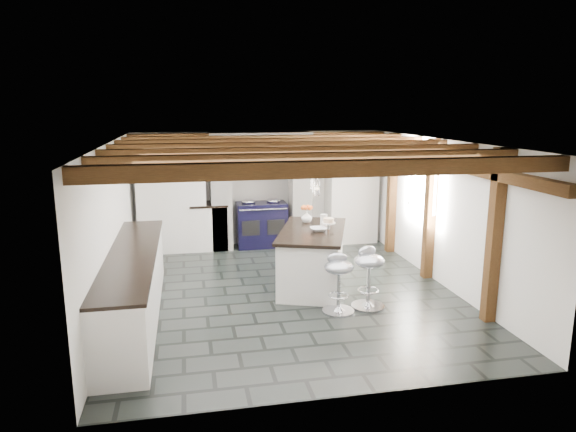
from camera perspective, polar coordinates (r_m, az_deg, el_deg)
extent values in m
plane|color=black|center=(8.02, -0.14, -8.34)|extent=(6.00, 6.00, 0.00)
plane|color=white|center=(10.60, -3.28, 3.15)|extent=(5.00, 0.00, 5.00)
plane|color=white|center=(7.62, -18.92, -1.06)|extent=(0.00, 6.00, 6.00)
plane|color=white|center=(8.52, 16.59, 0.44)|extent=(0.00, 6.00, 6.00)
plane|color=white|center=(7.52, -0.15, 8.30)|extent=(6.00, 6.00, 0.00)
cube|color=white|center=(10.26, -7.46, 1.63)|extent=(0.40, 0.60, 1.90)
cube|color=white|center=(10.48, 1.30, 1.96)|extent=(0.40, 0.60, 1.90)
cube|color=brown|center=(10.20, -3.10, 7.56)|extent=(2.10, 0.65, 0.18)
cube|color=white|center=(10.19, -3.11, 8.43)|extent=(2.00, 0.60, 0.31)
cube|color=black|center=(9.88, -2.84, 7.76)|extent=(1.00, 0.03, 0.22)
cube|color=silver|center=(9.87, -2.82, 7.75)|extent=(0.90, 0.01, 0.14)
cube|color=white|center=(10.23, -12.79, 1.69)|extent=(1.30, 0.58, 2.00)
cube|color=white|center=(10.76, 7.03, 2.41)|extent=(1.00, 0.58, 2.00)
cube|color=white|center=(7.21, -16.76, -7.55)|extent=(0.60, 3.80, 0.88)
cube|color=black|center=(7.07, -16.99, -4.03)|extent=(0.64, 3.80, 0.04)
cube|color=white|center=(10.35, -8.77, -1.20)|extent=(0.70, 0.60, 0.88)
cube|color=black|center=(10.25, -8.85, 1.30)|extent=(0.74, 0.64, 0.04)
cube|color=brown|center=(8.36, 16.43, 5.79)|extent=(0.15, 5.80, 0.14)
plane|color=white|center=(8.97, 14.86, 3.70)|extent=(0.00, 0.90, 0.90)
cube|color=brown|center=(5.02, 5.60, 5.26)|extent=(5.00, 0.16, 0.16)
cube|color=brown|center=(5.85, 3.14, 6.28)|extent=(5.00, 0.16, 0.16)
cube|color=brown|center=(6.69, 1.29, 7.03)|extent=(5.00, 0.16, 0.16)
cube|color=brown|center=(7.53, -0.15, 7.62)|extent=(5.00, 0.16, 0.16)
cube|color=brown|center=(8.38, -1.31, 8.08)|extent=(5.00, 0.16, 0.16)
cube|color=brown|center=(9.23, -2.25, 8.45)|extent=(5.00, 0.16, 0.16)
cube|color=brown|center=(10.09, -3.03, 8.76)|extent=(5.00, 0.16, 0.16)
cube|color=brown|center=(7.14, 21.95, -2.16)|extent=(0.15, 0.15, 2.30)
cube|color=brown|center=(8.66, 15.51, 0.68)|extent=(0.15, 0.15, 2.30)
cube|color=brown|center=(10.09, 11.46, 2.47)|extent=(0.15, 0.15, 2.30)
cylinder|color=black|center=(7.61, 3.26, 5.52)|extent=(0.01, 0.01, 0.56)
cylinder|color=white|center=(7.65, 3.23, 3.07)|extent=(0.09, 0.09, 0.22)
cylinder|color=black|center=(7.91, 3.07, 5.78)|extent=(0.01, 0.01, 0.56)
cylinder|color=white|center=(7.95, 3.04, 3.42)|extent=(0.09, 0.09, 0.22)
cylinder|color=black|center=(8.21, 2.89, 6.02)|extent=(0.01, 0.01, 0.56)
cylinder|color=white|center=(8.25, 2.87, 3.74)|extent=(0.09, 0.09, 0.22)
cube|color=black|center=(10.42, -2.99, -0.92)|extent=(1.00, 0.60, 0.90)
ellipsoid|color=silver|center=(10.29, -4.40, 1.62)|extent=(0.28, 0.28, 0.11)
ellipsoid|color=silver|center=(10.36, -1.65, 1.73)|extent=(0.28, 0.28, 0.11)
cylinder|color=silver|center=(10.03, -2.75, 0.73)|extent=(0.95, 0.03, 0.03)
cube|color=black|center=(10.10, -4.15, -1.36)|extent=(0.35, 0.02, 0.30)
cube|color=black|center=(10.17, -1.35, -1.24)|extent=(0.35, 0.02, 0.30)
cube|color=white|center=(8.15, 2.72, -4.81)|extent=(1.42, 1.96, 0.86)
cube|color=black|center=(8.02, 2.75, -1.70)|extent=(1.52, 2.06, 0.05)
imported|color=white|center=(8.49, 2.09, -0.10)|extent=(0.23, 0.23, 0.19)
ellipsoid|color=orange|center=(8.46, 2.10, 0.91)|extent=(0.20, 0.20, 0.12)
cylinder|color=white|center=(8.32, 3.99, -0.41)|extent=(0.12, 0.12, 0.18)
imported|color=white|center=(7.91, 3.39, -1.50)|extent=(0.32, 0.32, 0.06)
cylinder|color=white|center=(8.04, 4.53, -1.16)|extent=(0.05, 0.05, 0.10)
cylinder|color=white|center=(8.02, 4.53, -0.77)|extent=(0.22, 0.22, 0.01)
cylinder|color=beige|center=(8.01, 4.54, -0.48)|extent=(0.17, 0.17, 0.07)
cylinder|color=silver|center=(7.49, 8.86, -9.87)|extent=(0.47, 0.47, 0.03)
cone|color=silver|center=(7.47, 8.87, -9.53)|extent=(0.21, 0.21, 0.09)
cylinder|color=silver|center=(7.37, 8.94, -7.43)|extent=(0.05, 0.05, 0.59)
torus|color=silver|center=(7.40, 8.92, -8.14)|extent=(0.30, 0.30, 0.02)
ellipsoid|color=#8E929B|center=(7.26, 9.03, -4.96)|extent=(0.55, 0.55, 0.19)
ellipsoid|color=#8E929B|center=(7.31, 8.52, -3.95)|extent=(0.32, 0.21, 0.17)
cylinder|color=silver|center=(7.28, 5.59, -10.46)|extent=(0.45, 0.45, 0.03)
cone|color=silver|center=(7.26, 5.60, -10.13)|extent=(0.20, 0.20, 0.08)
cylinder|color=silver|center=(7.16, 5.65, -8.10)|extent=(0.05, 0.05, 0.56)
torus|color=silver|center=(7.19, 5.63, -8.78)|extent=(0.28, 0.28, 0.02)
ellipsoid|color=#8E929B|center=(7.06, 5.70, -5.70)|extent=(0.45, 0.45, 0.18)
ellipsoid|color=#8E929B|center=(7.12, 5.58, -4.67)|extent=(0.30, 0.15, 0.16)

